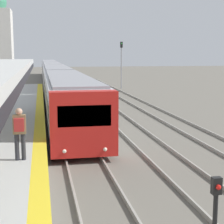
{
  "coord_description": "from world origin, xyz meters",
  "views": [
    {
      "loc": [
        -1.6,
        -2.17,
        4.29
      ],
      "look_at": [
        1.64,
        14.86,
        1.57
      ],
      "focal_mm": 60.0,
      "sensor_mm": 36.0,
      "label": 1
    }
  ],
  "objects_px": {
    "person_on_platform": "(19,130)",
    "train_near": "(54,75)",
    "signal_post_near": "(216,208)",
    "signal_mast_far": "(121,60)"
  },
  "relations": [
    {
      "from": "train_near",
      "to": "person_on_platform",
      "type": "bearing_deg",
      "value": -93.72
    },
    {
      "from": "person_on_platform",
      "to": "signal_mast_far",
      "type": "height_order",
      "value": "signal_mast_far"
    },
    {
      "from": "person_on_platform",
      "to": "train_near",
      "type": "xyz_separation_m",
      "value": [
        2.31,
        35.48,
        -0.28
      ]
    },
    {
      "from": "person_on_platform",
      "to": "signal_post_near",
      "type": "bearing_deg",
      "value": -49.82
    },
    {
      "from": "person_on_platform",
      "to": "signal_mast_far",
      "type": "bearing_deg",
      "value": 72.58
    },
    {
      "from": "train_near",
      "to": "signal_post_near",
      "type": "relative_size",
      "value": 37.41
    },
    {
      "from": "person_on_platform",
      "to": "train_near",
      "type": "distance_m",
      "value": 35.55
    },
    {
      "from": "person_on_platform",
      "to": "train_near",
      "type": "height_order",
      "value": "train_near"
    },
    {
      "from": "signal_mast_far",
      "to": "train_near",
      "type": "bearing_deg",
      "value": 164.5
    },
    {
      "from": "person_on_platform",
      "to": "signal_mast_far",
      "type": "relative_size",
      "value": 0.29
    }
  ]
}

